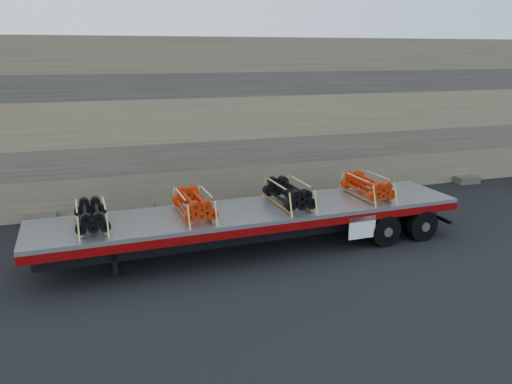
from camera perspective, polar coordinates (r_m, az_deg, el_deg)
ground at (r=17.48m, az=2.49°, el=-5.80°), size 120.00×120.00×0.00m
rock_wall at (r=22.64m, az=-3.30°, el=8.31°), size 44.00×3.00×7.00m
trailer at (r=16.66m, az=-0.13°, el=-4.27°), size 14.31×3.19×1.42m
bundle_front at (r=15.42m, az=-18.29°, el=-2.64°), size 1.00×1.91×0.67m
bundle_midfront at (r=15.77m, az=-7.10°, el=-1.46°), size 1.08×2.05×0.72m
bundle_midrear at (r=16.75m, az=3.75°, el=-0.27°), size 1.13×2.16×0.76m
bundle_rear at (r=18.17m, az=12.59°, el=0.59°), size 1.08×2.06×0.72m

